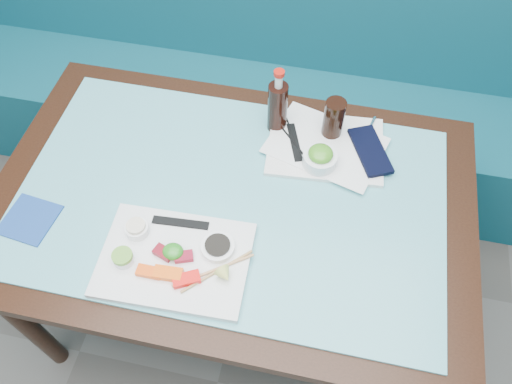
% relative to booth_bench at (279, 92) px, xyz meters
% --- Properties ---
extents(booth_bench, '(3.00, 0.56, 1.17)m').
position_rel_booth_bench_xyz_m(booth_bench, '(0.00, 0.00, 0.00)').
color(booth_bench, '#0E4D5B').
rests_on(booth_bench, ground).
extents(dining_table, '(1.40, 0.90, 0.75)m').
position_rel_booth_bench_xyz_m(dining_table, '(0.00, -0.84, 0.29)').
color(dining_table, black).
rests_on(dining_table, ground).
extents(glass_top, '(1.22, 0.76, 0.01)m').
position_rel_booth_bench_xyz_m(glass_top, '(0.00, -0.84, 0.38)').
color(glass_top, '#57A6AE').
rests_on(glass_top, dining_table).
extents(sashimi_plate, '(0.40, 0.29, 0.02)m').
position_rel_booth_bench_xyz_m(sashimi_plate, '(-0.09, -1.07, 0.39)').
color(sashimi_plate, silver).
rests_on(sashimi_plate, glass_top).
extents(salmon_left, '(0.06, 0.03, 0.02)m').
position_rel_booth_bench_xyz_m(salmon_left, '(-0.14, -1.12, 0.41)').
color(salmon_left, '#FF4D0A').
rests_on(salmon_left, sashimi_plate).
extents(salmon_mid, '(0.08, 0.04, 0.02)m').
position_rel_booth_bench_xyz_m(salmon_mid, '(-0.09, -1.12, 0.41)').
color(salmon_mid, '#FF570A').
rests_on(salmon_mid, sashimi_plate).
extents(salmon_right, '(0.08, 0.06, 0.02)m').
position_rel_booth_bench_xyz_m(salmon_right, '(-0.04, -1.12, 0.41)').
color(salmon_right, '#FA0F0A').
rests_on(salmon_right, sashimi_plate).
extents(tuna_left, '(0.06, 0.05, 0.02)m').
position_rel_booth_bench_xyz_m(tuna_left, '(-0.12, -1.06, 0.41)').
color(tuna_left, maroon).
rests_on(tuna_left, sashimi_plate).
extents(tuna_right, '(0.06, 0.04, 0.02)m').
position_rel_booth_bench_xyz_m(tuna_right, '(-0.07, -1.06, 0.41)').
color(tuna_right, maroon).
rests_on(tuna_right, sashimi_plate).
extents(seaweed_garnish, '(0.07, 0.07, 0.03)m').
position_rel_booth_bench_xyz_m(seaweed_garnish, '(-0.10, -1.06, 0.42)').
color(seaweed_garnish, '#26801D').
rests_on(seaweed_garnish, sashimi_plate).
extents(ramekin_wasabi, '(0.05, 0.05, 0.02)m').
position_rel_booth_bench_xyz_m(ramekin_wasabi, '(-0.22, -1.10, 0.41)').
color(ramekin_wasabi, white).
rests_on(ramekin_wasabi, sashimi_plate).
extents(wasabi_fill, '(0.07, 0.07, 0.01)m').
position_rel_booth_bench_xyz_m(wasabi_fill, '(-0.22, -1.10, 0.43)').
color(wasabi_fill, '#61A133').
rests_on(wasabi_fill, ramekin_wasabi).
extents(ramekin_ginger, '(0.07, 0.07, 0.03)m').
position_rel_booth_bench_xyz_m(ramekin_ginger, '(-0.21, -1.01, 0.42)').
color(ramekin_ginger, white).
rests_on(ramekin_ginger, sashimi_plate).
extents(ginger_fill, '(0.06, 0.06, 0.01)m').
position_rel_booth_bench_xyz_m(ginger_fill, '(-0.21, -1.01, 0.43)').
color(ginger_fill, beige).
rests_on(ginger_fill, ramekin_ginger).
extents(soy_dish, '(0.10, 0.10, 0.02)m').
position_rel_booth_bench_xyz_m(soy_dish, '(0.01, -1.02, 0.41)').
color(soy_dish, white).
rests_on(soy_dish, sashimi_plate).
extents(soy_fill, '(0.09, 0.09, 0.01)m').
position_rel_booth_bench_xyz_m(soy_fill, '(0.01, -1.02, 0.42)').
color(soy_fill, black).
rests_on(soy_fill, soy_dish).
extents(lemon_wedge, '(0.06, 0.06, 0.04)m').
position_rel_booth_bench_xyz_m(lemon_wedge, '(0.05, -1.10, 0.43)').
color(lemon_wedge, '#DDE06A').
rests_on(lemon_wedge, sashimi_plate).
extents(chopstick_sleeve, '(0.16, 0.04, 0.00)m').
position_rel_booth_bench_xyz_m(chopstick_sleeve, '(-0.11, -0.96, 0.41)').
color(chopstick_sleeve, black).
rests_on(chopstick_sleeve, sashimi_plate).
extents(wooden_chopstick_a, '(0.19, 0.14, 0.01)m').
position_rel_booth_bench_xyz_m(wooden_chopstick_a, '(0.02, -1.08, 0.41)').
color(wooden_chopstick_a, tan).
rests_on(wooden_chopstick_a, sashimi_plate).
extents(wooden_chopstick_b, '(0.16, 0.16, 0.01)m').
position_rel_booth_bench_xyz_m(wooden_chopstick_b, '(0.03, -1.08, 0.41)').
color(wooden_chopstick_b, '#AC8451').
rests_on(wooden_chopstick_b, sashimi_plate).
extents(serving_tray, '(0.37, 0.29, 0.01)m').
position_rel_booth_bench_xyz_m(serving_tray, '(0.24, -0.60, 0.39)').
color(serving_tray, silver).
rests_on(serving_tray, glass_top).
extents(paper_placemat, '(0.39, 0.32, 0.00)m').
position_rel_booth_bench_xyz_m(paper_placemat, '(0.24, -0.60, 0.40)').
color(paper_placemat, white).
rests_on(paper_placemat, serving_tray).
extents(seaweed_bowl, '(0.12, 0.12, 0.04)m').
position_rel_booth_bench_xyz_m(seaweed_bowl, '(0.23, -0.68, 0.42)').
color(seaweed_bowl, white).
rests_on(seaweed_bowl, serving_tray).
extents(seaweed_salad, '(0.09, 0.09, 0.04)m').
position_rel_booth_bench_xyz_m(seaweed_salad, '(0.23, -0.68, 0.44)').
color(seaweed_salad, '#438E20').
rests_on(seaweed_salad, seaweed_bowl).
extents(cola_glass, '(0.08, 0.08, 0.13)m').
position_rel_booth_bench_xyz_m(cola_glass, '(0.25, -0.55, 0.46)').
color(cola_glass, black).
rests_on(cola_glass, serving_tray).
extents(navy_pouch, '(0.15, 0.20, 0.01)m').
position_rel_booth_bench_xyz_m(navy_pouch, '(0.38, -0.60, 0.40)').
color(navy_pouch, black).
rests_on(navy_pouch, serving_tray).
extents(fork, '(0.03, 0.08, 0.01)m').
position_rel_booth_bench_xyz_m(fork, '(0.37, -0.50, 0.40)').
color(fork, white).
rests_on(fork, serving_tray).
extents(black_chopstick_a, '(0.16, 0.17, 0.01)m').
position_rel_booth_bench_xyz_m(black_chopstick_a, '(0.14, -0.61, 0.40)').
color(black_chopstick_a, black).
rests_on(black_chopstick_a, serving_tray).
extents(black_chopstick_b, '(0.10, 0.19, 0.01)m').
position_rel_booth_bench_xyz_m(black_chopstick_b, '(0.15, -0.61, 0.40)').
color(black_chopstick_b, black).
rests_on(black_chopstick_b, serving_tray).
extents(tray_sleeve, '(0.08, 0.15, 0.00)m').
position_rel_booth_bench_xyz_m(tray_sleeve, '(0.15, -0.61, 0.40)').
color(tray_sleeve, black).
rests_on(tray_sleeve, serving_tray).
extents(cola_bottle_body, '(0.07, 0.07, 0.17)m').
position_rel_booth_bench_xyz_m(cola_bottle_body, '(0.08, -0.55, 0.47)').
color(cola_bottle_body, black).
rests_on(cola_bottle_body, glass_top).
extents(cola_bottle_neck, '(0.03, 0.03, 0.04)m').
position_rel_booth_bench_xyz_m(cola_bottle_neck, '(0.08, -0.55, 0.58)').
color(cola_bottle_neck, silver).
rests_on(cola_bottle_neck, cola_bottle_body).
extents(cola_bottle_cap, '(0.04, 0.04, 0.01)m').
position_rel_booth_bench_xyz_m(cola_bottle_cap, '(0.08, -0.55, 0.61)').
color(cola_bottle_cap, '#B3150B').
rests_on(cola_bottle_cap, cola_bottle_neck).
extents(blue_napkin, '(0.15, 0.15, 0.01)m').
position_rel_booth_bench_xyz_m(blue_napkin, '(-0.53, -1.03, 0.39)').
color(blue_napkin, navy).
rests_on(blue_napkin, glass_top).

